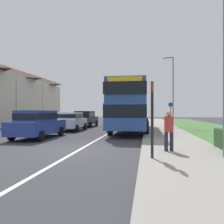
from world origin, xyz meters
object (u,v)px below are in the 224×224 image
Objects in this scene: pedestrian_at_stop at (169,129)px; bus_stop_sign at (152,114)px; parked_car_white at (70,120)px; cycle_route_sign at (171,114)px; street_lamp_near at (222,29)px; parked_car_black at (85,118)px; street_lamp_mid at (172,87)px; parked_car_blue at (38,123)px; double_decker_bus at (131,105)px.

bus_stop_sign reaches higher than pedestrian_at_stop.
parked_car_white is 1.55× the size of cycle_route_sign.
bus_stop_sign is 3.70m from street_lamp_near.
street_lamp_mid is (9.19, 0.62, 3.29)m from parked_car_black.
cycle_route_sign is (8.84, -1.41, 0.50)m from parked_car_black.
bus_stop_sign is (6.73, -5.43, 0.61)m from parked_car_blue.
street_lamp_mid is at bearing 3.83° from parked_car_black.
parked_car_black is 16.49m from pedestrian_at_stop.
pedestrian_at_stop is (2.08, -9.71, -1.17)m from double_decker_bus.
parked_car_black is at bearing 136.57° from double_decker_bus.
street_lamp_mid is (9.19, 11.28, 3.28)m from parked_car_blue.
bus_stop_sign is at bearing -98.37° from street_lamp_mid.
bus_stop_sign reaches higher than parked_car_black.
pedestrian_at_stop is (7.39, -4.07, 0.05)m from parked_car_blue.
double_decker_bus is 2.93× the size of parked_car_white.
double_decker_bus is at bearing 46.72° from parked_car_blue.
cycle_route_sign is (8.84, 9.26, 0.50)m from parked_car_blue.
cycle_route_sign is at bearing 83.81° from pedestrian_at_stop.
parked_car_black is (-5.31, 5.03, -1.22)m from double_decker_bus.
street_lamp_near is (1.64, -0.78, 3.41)m from pedestrian_at_stop.
parked_car_blue is 8.44m from pedestrian_at_stop.
parked_car_blue is 10.67m from parked_car_black.
parked_car_black is at bearing 91.73° from parked_car_white.
parked_car_white is 0.51× the size of street_lamp_near.
double_decker_bus is 11.18m from bus_stop_sign.
double_decker_bus is at bearing 97.32° from bus_stop_sign.
street_lamp_mid is at bearing 50.83° from parked_car_blue.
pedestrian_at_stop is at bearing -28.84° from parked_car_blue.
parked_car_white is 0.53× the size of street_lamp_mid.
double_decker_bus is at bearing -134.27° from cycle_route_sign.
parked_car_white is at bearing -178.03° from double_decker_bus.
street_lamp_near is (9.03, -15.53, 3.46)m from parked_car_black.
cycle_route_sign is (3.53, 3.62, -0.72)m from double_decker_bus.
double_decker_bus is 2.48× the size of parked_car_blue.
cycle_route_sign is at bearing 90.79° from street_lamp_near.
street_lamp_mid is (0.16, 16.14, -0.17)m from street_lamp_near.
parked_car_white is 11.97m from pedestrian_at_stop.
cycle_route_sign is at bearing 45.73° from double_decker_bus.
bus_stop_sign is at bearing -82.68° from double_decker_bus.
parked_car_white is 14.06m from street_lamp_near.
street_lamp_near reaches higher than double_decker_bus.
street_lamp_near reaches higher than cycle_route_sign.
street_lamp_mid is at bearing 81.63° from bus_stop_sign.
parked_car_blue is at bearing -133.28° from double_decker_bus.
cycle_route_sign is at bearing -99.97° from street_lamp_mid.
double_decker_bus reaches higher than parked_car_white.
cycle_route_sign is at bearing -9.08° from parked_car_black.
parked_car_blue is 2.75× the size of pedestrian_at_stop.
cycle_route_sign is at bearing 81.85° from bus_stop_sign.
pedestrian_at_stop is at bearing -63.37° from parked_car_black.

